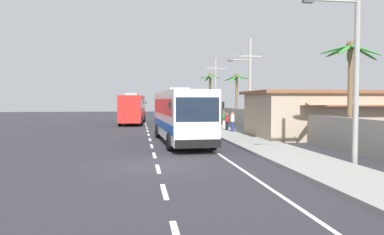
# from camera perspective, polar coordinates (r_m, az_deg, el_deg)

# --- Properties ---
(ground_plane) EXTENTS (160.00, 160.00, 0.00)m
(ground_plane) POSITION_cam_1_polar(r_m,az_deg,el_deg) (16.25, -5.48, -7.47)
(ground_plane) COLOR #28282D
(sidewalk_kerb) EXTENTS (3.20, 90.00, 0.14)m
(sidewalk_kerb) POSITION_cam_1_polar(r_m,az_deg,el_deg) (27.20, 7.94, -3.23)
(sidewalk_kerb) COLOR gray
(sidewalk_kerb) RESTS_ON ground
(lane_markings) EXTENTS (3.58, 71.08, 0.01)m
(lane_markings) POSITION_cam_1_polar(r_m,az_deg,el_deg) (31.07, -2.91, -2.60)
(lane_markings) COLOR white
(lane_markings) RESTS_ON ground
(boundary_wall) EXTENTS (0.24, 60.00, 1.92)m
(boundary_wall) POSITION_cam_1_polar(r_m,az_deg,el_deg) (32.12, 12.48, -0.77)
(boundary_wall) COLOR #9E998E
(boundary_wall) RESTS_ON ground
(coach_bus_foreground) EXTENTS (3.30, 11.73, 3.74)m
(coach_bus_foreground) POSITION_cam_1_polar(r_m,az_deg,el_deg) (24.74, -1.80, 0.56)
(coach_bus_foreground) COLOR white
(coach_bus_foreground) RESTS_ON ground
(coach_bus_far_lane) EXTENTS (3.36, 10.71, 3.71)m
(coach_bus_far_lane) POSITION_cam_1_polar(r_m,az_deg,el_deg) (44.86, -9.26, 1.45)
(coach_bus_far_lane) COLOR red
(coach_bus_far_lane) RESTS_ON ground
(motorcycle_beside_bus) EXTENTS (0.56, 1.96, 1.66)m
(motorcycle_beside_bus) POSITION_cam_1_polar(r_m,az_deg,el_deg) (32.98, 0.27, -1.13)
(motorcycle_beside_bus) COLOR black
(motorcycle_beside_bus) RESTS_ON ground
(pedestrian_near_kerb) EXTENTS (0.36, 0.36, 1.72)m
(pedestrian_near_kerb) POSITION_cam_1_polar(r_m,az_deg,el_deg) (32.17, 6.34, -0.59)
(pedestrian_near_kerb) COLOR navy
(pedestrian_near_kerb) RESTS_ON sidewalk_kerb
(pedestrian_midwalk) EXTENTS (0.36, 0.36, 1.56)m
(pedestrian_midwalk) POSITION_cam_1_polar(r_m,az_deg,el_deg) (33.80, 5.46, -0.57)
(pedestrian_midwalk) COLOR black
(pedestrian_midwalk) RESTS_ON sidewalk_kerb
(pedestrian_far_walk) EXTENTS (0.36, 0.36, 1.66)m
(pedestrian_far_walk) POSITION_cam_1_polar(r_m,az_deg,el_deg) (35.44, 5.01, -0.34)
(pedestrian_far_walk) COLOR beige
(pedestrian_far_walk) RESTS_ON sidewalk_kerb
(utility_pole_nearest) EXTENTS (3.53, 0.24, 10.12)m
(utility_pole_nearest) POSITION_cam_1_polar(r_m,az_deg,el_deg) (17.84, 24.15, 10.45)
(utility_pole_nearest) COLOR #9E9E99
(utility_pole_nearest) RESTS_ON ground
(utility_pole_mid) EXTENTS (2.86, 0.24, 8.02)m
(utility_pole_mid) POSITION_cam_1_polar(r_m,az_deg,el_deg) (30.74, 8.92, 5.27)
(utility_pole_mid) COLOR #9E9E99
(utility_pole_mid) RESTS_ON ground
(utility_pole_far) EXTENTS (2.48, 0.24, 8.00)m
(utility_pole_far) POSITION_cam_1_polar(r_m,az_deg,el_deg) (44.73, 3.70, 4.40)
(utility_pole_far) COLOR #9E9E99
(utility_pole_far) RESTS_ON ground
(palm_nearest) EXTENTS (2.72, 2.64, 6.44)m
(palm_nearest) POSITION_cam_1_polar(r_m,az_deg,el_deg) (48.28, 2.87, 4.72)
(palm_nearest) COLOR brown
(palm_nearest) RESTS_ON ground
(palm_second) EXTENTS (3.21, 3.29, 6.19)m
(palm_second) POSITION_cam_1_polar(r_m,az_deg,el_deg) (22.40, 23.51, 6.94)
(palm_second) COLOR brown
(palm_second) RESTS_ON ground
(palm_third) EXTENTS (3.11, 3.43, 6.07)m
(palm_third) POSITION_cam_1_polar(r_m,az_deg,el_deg) (44.20, 6.96, 4.59)
(palm_third) COLOR brown
(palm_third) RESTS_ON ground
(roadside_building) EXTENTS (14.34, 7.21, 3.58)m
(roadside_building) POSITION_cam_1_polar(r_m,az_deg,el_deg) (30.58, 22.13, 0.51)
(roadside_building) COLOR tan
(roadside_building) RESTS_ON ground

